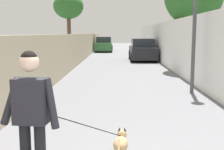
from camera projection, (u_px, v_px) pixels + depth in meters
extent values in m
plane|color=slate|center=(121.00, 67.00, 15.85)|extent=(80.00, 80.00, 0.00)
cube|color=tan|center=(66.00, 53.00, 13.78)|extent=(48.00, 0.30, 1.86)
cube|color=white|center=(178.00, 46.00, 13.65)|extent=(48.00, 0.30, 2.58)
cylinder|color=brown|center=(69.00, 38.00, 20.62)|extent=(0.28, 0.28, 3.19)
ellipsoid|color=#2D6628|center=(68.00, 6.00, 20.29)|extent=(2.16, 2.16, 1.81)
cylinder|color=#473523|center=(192.00, 42.00, 14.60)|extent=(0.28, 0.28, 2.94)
cylinder|color=#4C4C51|center=(194.00, 37.00, 8.93)|extent=(0.12, 0.12, 3.58)
cube|color=#26262D|center=(31.00, 101.00, 3.21)|extent=(0.26, 0.40, 0.53)
cylinder|color=#26262D|center=(11.00, 101.00, 3.25)|extent=(0.12, 0.29, 0.58)
cylinder|color=#26262D|center=(51.00, 104.00, 3.19)|extent=(0.11, 0.18, 0.59)
sphere|color=beige|center=(29.00, 62.00, 3.15)|extent=(0.22, 0.22, 0.22)
sphere|color=black|center=(29.00, 59.00, 3.14)|extent=(0.19, 0.19, 0.19)
ellipsoid|color=tan|center=(121.00, 144.00, 4.20)|extent=(0.39, 0.26, 0.22)
sphere|color=tan|center=(122.00, 134.00, 4.43)|extent=(0.15, 0.15, 0.15)
cone|color=black|center=(120.00, 129.00, 4.42)|extent=(0.06, 0.06, 0.06)
cone|color=black|center=(125.00, 129.00, 4.41)|extent=(0.06, 0.06, 0.06)
cylinder|color=tan|center=(119.00, 145.00, 3.96)|extent=(0.14, 0.04, 0.13)
cylinder|color=black|center=(82.00, 124.00, 3.71)|extent=(0.90, 1.05, 0.66)
cube|color=black|center=(142.00, 52.00, 20.08)|extent=(4.20, 1.70, 0.80)
cube|color=#262B33|center=(142.00, 43.00, 19.98)|extent=(2.18, 1.50, 0.60)
cylinder|color=black|center=(130.00, 54.00, 21.41)|extent=(0.64, 0.22, 0.64)
cylinder|color=black|center=(151.00, 54.00, 21.39)|extent=(0.64, 0.22, 0.64)
cylinder|color=black|center=(132.00, 57.00, 18.84)|extent=(0.64, 0.22, 0.64)
cylinder|color=black|center=(156.00, 57.00, 18.81)|extent=(0.64, 0.22, 0.64)
cube|color=#336B38|center=(104.00, 46.00, 29.66)|extent=(4.24, 1.70, 0.80)
cube|color=#262B33|center=(104.00, 40.00, 29.56)|extent=(2.21, 1.50, 0.60)
cylinder|color=black|center=(97.00, 48.00, 31.01)|extent=(0.64, 0.22, 0.64)
cylinder|color=black|center=(112.00, 48.00, 30.99)|extent=(0.64, 0.22, 0.64)
cylinder|color=black|center=(96.00, 49.00, 28.41)|extent=(0.64, 0.22, 0.64)
cylinder|color=black|center=(111.00, 49.00, 28.38)|extent=(0.64, 0.22, 0.64)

